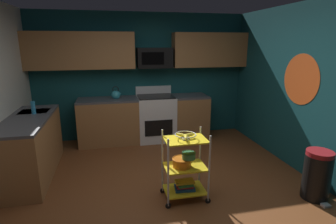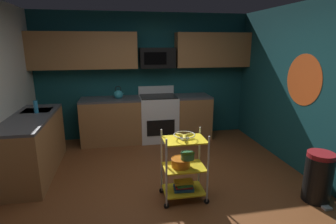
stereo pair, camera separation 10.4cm
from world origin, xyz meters
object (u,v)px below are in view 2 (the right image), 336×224
microwave (157,58)px  book_stack (184,185)px  fruit_bowl (184,136)px  rolling_cart (184,167)px  oven_range (158,117)px  mixing_bowl_large (181,162)px  trash_can (318,177)px  dish_soap_bottle (36,107)px  mixing_bowl_small (188,156)px  kettle (118,94)px

microwave → book_stack: size_ratio=2.57×
microwave → fruit_bowl: (-0.02, -2.40, -0.82)m
book_stack → rolling_cart: bearing=90.0°
oven_range → microwave: size_ratio=1.57×
oven_range → rolling_cart: (-0.02, -2.29, -0.03)m
microwave → mixing_bowl_large: size_ratio=2.78×
trash_can → oven_range: bearing=122.2°
dish_soap_bottle → trash_can: dish_soap_bottle is taller
oven_range → rolling_cart: oven_range is taller
mixing_bowl_large → mixing_bowl_small: 0.13m
oven_range → book_stack: bearing=-90.5°
oven_range → book_stack: oven_range is taller
mixing_bowl_small → book_stack: (-0.04, 0.03, -0.43)m
rolling_cart → trash_can: size_ratio=1.39×
mixing_bowl_small → trash_can: trash_can is taller
oven_range → trash_can: oven_range is taller
fruit_bowl → kettle: 2.42m
microwave → trash_can: size_ratio=1.06×
mixing_bowl_large → trash_can: 1.77m
dish_soap_bottle → kettle: bearing=35.9°
rolling_cart → kettle: kettle is taller
dish_soap_bottle → trash_can: 4.19m
oven_range → kettle: 0.95m
mixing_bowl_small → kettle: size_ratio=0.69×
mixing_bowl_large → fruit_bowl: bearing=0.0°
oven_range → rolling_cart: 2.29m
mixing_bowl_large → mixing_bowl_small: (0.08, -0.03, 0.10)m
oven_range → kettle: size_ratio=4.17×
microwave → book_stack: microwave is taller
fruit_bowl → kettle: kettle is taller
microwave → rolling_cart: microwave is taller
microwave → rolling_cart: (-0.02, -2.40, -1.25)m
oven_range → trash_can: size_ratio=1.67×
fruit_bowl → mixing_bowl_large: (-0.04, 0.00, -0.36)m
rolling_cart → mixing_bowl_large: size_ratio=3.63×
dish_soap_bottle → mixing_bowl_small: bearing=-33.3°
dish_soap_bottle → trash_can: (3.76, -1.71, -0.69)m
oven_range → microwave: microwave is taller
kettle → microwave: bearing=7.7°
book_stack → trash_can: 1.73m
kettle → dish_soap_bottle: size_ratio=1.32×
mixing_bowl_large → mixing_bowl_small: mixing_bowl_small is taller
rolling_cart → book_stack: (0.00, -0.00, -0.27)m
fruit_bowl → kettle: size_ratio=1.03×
mixing_bowl_small → trash_can: 1.71m
fruit_bowl → mixing_bowl_small: fruit_bowl is taller
rolling_cart → kettle: 2.48m
book_stack → trash_can: (1.69, -0.36, 0.14)m
kettle → trash_can: size_ratio=0.40×
mixing_bowl_large → kettle: 2.45m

